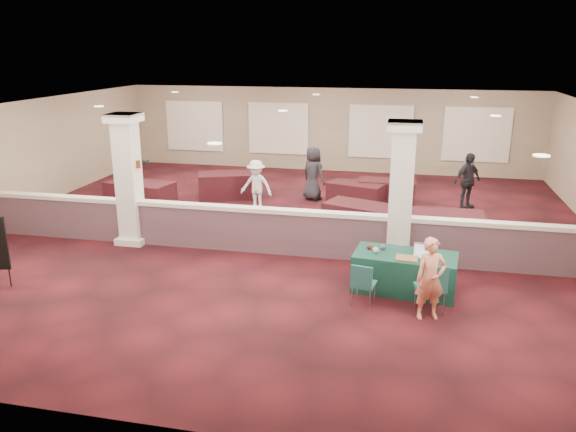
% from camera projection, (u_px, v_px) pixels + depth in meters
% --- Properties ---
extents(ground, '(16.00, 16.00, 0.00)m').
position_uv_depth(ground, '(283.00, 233.00, 14.76)').
color(ground, '#461117').
rests_on(ground, ground).
extents(wall_back, '(16.00, 0.04, 3.20)m').
position_uv_depth(wall_back, '(329.00, 130.00, 21.78)').
color(wall_back, '#84765B').
rests_on(wall_back, ground).
extents(wall_front, '(16.00, 0.04, 3.20)m').
position_uv_depth(wall_front, '(137.00, 313.00, 6.82)').
color(wall_front, '#84765B').
rests_on(wall_front, ground).
extents(wall_left, '(0.04, 16.00, 3.20)m').
position_uv_depth(wall_left, '(9.00, 160.00, 15.93)').
color(wall_left, '#84765B').
rests_on(wall_left, ground).
extents(ceiling, '(16.00, 16.00, 0.02)m').
position_uv_depth(ceiling, '(283.00, 110.00, 13.83)').
color(ceiling, silver).
rests_on(ceiling, wall_back).
extents(partition_wall, '(15.60, 0.28, 1.10)m').
position_uv_depth(partition_wall, '(269.00, 230.00, 13.19)').
color(partition_wall, '#533841').
rests_on(partition_wall, ground).
extents(column_left, '(0.72, 0.72, 3.20)m').
position_uv_depth(column_left, '(129.00, 178.00, 13.60)').
color(column_left, white).
rests_on(column_left, ground).
extents(column_right, '(0.72, 0.72, 3.20)m').
position_uv_depth(column_right, '(401.00, 193.00, 12.27)').
color(column_right, white).
rests_on(column_right, ground).
extents(sconce_left, '(0.12, 0.12, 0.18)m').
position_uv_depth(sconce_left, '(117.00, 163.00, 13.55)').
color(sconce_left, brown).
rests_on(sconce_left, column_left).
extents(sconce_right, '(0.12, 0.12, 0.18)m').
position_uv_depth(sconce_right, '(138.00, 164.00, 13.44)').
color(sconce_right, brown).
rests_on(sconce_right, column_left).
extents(near_table, '(2.09, 1.20, 0.77)m').
position_uv_depth(near_table, '(404.00, 272.00, 11.19)').
color(near_table, '#0E342E').
rests_on(near_table, ground).
extents(conf_chair_main, '(0.61, 0.62, 0.96)m').
position_uv_depth(conf_chair_main, '(432.00, 285.00, 10.15)').
color(conf_chair_main, '#1E584E').
rests_on(conf_chair_main, ground).
extents(conf_chair_side, '(0.49, 0.49, 0.84)m').
position_uv_depth(conf_chair_side, '(363.00, 281.00, 10.47)').
color(conf_chair_side, '#1E584E').
rests_on(conf_chair_side, ground).
extents(woman, '(0.63, 0.52, 1.51)m').
position_uv_depth(woman, '(430.00, 279.00, 9.94)').
color(woman, '#F28169').
rests_on(woman, ground).
extents(far_table_front_left, '(2.15, 1.35, 0.81)m').
position_uv_depth(far_table_front_left, '(140.00, 195.00, 16.93)').
color(far_table_front_left, black).
rests_on(far_table_front_left, ground).
extents(far_table_front_center, '(2.11, 1.55, 0.77)m').
position_uv_depth(far_table_front_center, '(361.00, 218.00, 14.70)').
color(far_table_front_center, black).
rests_on(far_table_front_center, ground).
extents(far_table_front_right, '(1.85, 0.97, 0.74)m').
position_uv_depth(far_table_front_right, '(446.00, 227.00, 14.09)').
color(far_table_front_right, black).
rests_on(far_table_front_right, ground).
extents(far_table_back_left, '(2.20, 1.62, 0.80)m').
position_uv_depth(far_table_back_left, '(230.00, 185.00, 18.15)').
color(far_table_back_left, black).
rests_on(far_table_back_left, ground).
extents(far_table_back_center, '(1.85, 1.29, 0.68)m').
position_uv_depth(far_table_back_center, '(356.00, 194.00, 17.33)').
color(far_table_back_center, black).
rests_on(far_table_back_center, ground).
extents(far_table_back_right, '(1.76, 0.90, 0.71)m').
position_uv_depth(far_table_back_right, '(387.00, 191.00, 17.62)').
color(far_table_back_right, black).
rests_on(far_table_back_right, ground).
extents(attendee_a, '(0.96, 0.84, 1.74)m').
position_uv_depth(attendee_a, '(137.00, 165.00, 18.90)').
color(attendee_a, black).
rests_on(attendee_a, ground).
extents(attendee_b, '(1.03, 0.58, 1.52)m').
position_uv_depth(attendee_b, '(256.00, 186.00, 16.59)').
color(attendee_b, silver).
rests_on(attendee_b, ground).
extents(attendee_c, '(1.06, 1.01, 1.69)m').
position_uv_depth(attendee_c, '(468.00, 181.00, 16.82)').
color(attendee_c, black).
rests_on(attendee_c, ground).
extents(attendee_d, '(0.95, 0.84, 1.71)m').
position_uv_depth(attendee_d, '(313.00, 173.00, 17.75)').
color(attendee_d, black).
rests_on(attendee_d, ground).
extents(laptop_base, '(0.37, 0.28, 0.02)m').
position_uv_depth(laptop_base, '(422.00, 257.00, 10.94)').
color(laptop_base, silver).
rests_on(laptop_base, near_table).
extents(laptop_screen, '(0.35, 0.05, 0.23)m').
position_uv_depth(laptop_screen, '(423.00, 248.00, 11.01)').
color(laptop_screen, silver).
rests_on(laptop_screen, near_table).
extents(screen_glow, '(0.31, 0.04, 0.20)m').
position_uv_depth(screen_glow, '(423.00, 249.00, 11.01)').
color(screen_glow, silver).
rests_on(screen_glow, near_table).
extents(knitting, '(0.45, 0.36, 0.03)m').
position_uv_depth(knitting, '(407.00, 258.00, 10.82)').
color(knitting, '#B66B1D').
rests_on(knitting, near_table).
extents(yarn_cream, '(0.12, 0.12, 0.12)m').
position_uv_depth(yarn_cream, '(376.00, 250.00, 11.14)').
color(yarn_cream, beige).
rests_on(yarn_cream, near_table).
extents(yarn_red, '(0.11, 0.11, 0.11)m').
position_uv_depth(yarn_red, '(369.00, 247.00, 11.34)').
color(yarn_red, maroon).
rests_on(yarn_red, near_table).
extents(yarn_grey, '(0.11, 0.11, 0.11)m').
position_uv_depth(yarn_grey, '(383.00, 247.00, 11.32)').
color(yarn_grey, '#454549').
rests_on(yarn_grey, near_table).
extents(scissors, '(0.13, 0.04, 0.01)m').
position_uv_depth(scissors, '(440.00, 263.00, 10.61)').
color(scissors, '#B11223').
rests_on(scissors, near_table).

